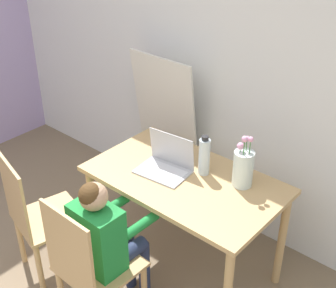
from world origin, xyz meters
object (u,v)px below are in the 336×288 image
(chair_spare, at_px, (39,217))
(laptop, at_px, (166,162))
(flower_vase, at_px, (243,167))
(person_seated, at_px, (106,236))
(chair_occupied, at_px, (90,267))
(water_bottle, at_px, (204,156))

(chair_spare, bearing_deg, laptop, -116.65)
(flower_vase, bearing_deg, person_seated, -118.27)
(chair_occupied, xyz_separation_m, water_bottle, (0.15, 0.81, 0.40))
(chair_occupied, distance_m, laptop, 0.77)
(flower_vase, height_order, water_bottle, flower_vase)
(chair_occupied, height_order, laptop, laptop)
(chair_spare, xyz_separation_m, flower_vase, (0.97, 0.78, 0.40))
(chair_occupied, height_order, flower_vase, flower_vase)
(chair_spare, xyz_separation_m, water_bottle, (0.72, 0.73, 0.40))
(flower_vase, bearing_deg, chair_spare, -140.92)
(chair_spare, bearing_deg, water_bottle, -120.69)
(chair_spare, height_order, person_seated, person_seated)
(laptop, relative_size, water_bottle, 1.30)
(chair_occupied, distance_m, water_bottle, 0.91)
(chair_spare, distance_m, water_bottle, 1.10)
(chair_occupied, relative_size, water_bottle, 3.47)
(water_bottle, bearing_deg, flower_vase, 11.79)
(person_seated, bearing_deg, flower_vase, -117.38)
(laptop, bearing_deg, flower_vase, 14.65)
(chair_occupied, bearing_deg, person_seated, -90.00)
(chair_occupied, bearing_deg, water_bottle, -99.77)
(person_seated, relative_size, flower_vase, 2.87)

